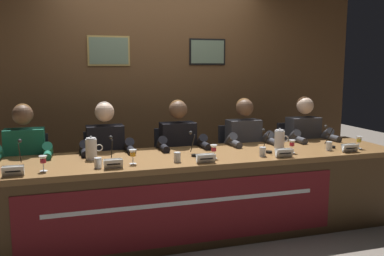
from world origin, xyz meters
TOP-DOWN VIEW (x-y plane):
  - ground_plane at (0.00, 0.00)m, footprint 12.00×12.00m
  - wall_back_panelled at (-0.00, 1.39)m, footprint 5.22×0.14m
  - conference_table at (-0.01, -0.12)m, footprint 4.02×0.89m
  - chair_far_left at (-1.49, 0.63)m, footprint 0.44×0.44m
  - panelist_far_left at (-1.49, 0.43)m, footprint 0.51×0.48m
  - nameplate_far_left at (-1.50, -0.34)m, footprint 0.15×0.06m
  - juice_glass_far_left at (-1.29, -0.25)m, footprint 0.06×0.06m
  - microphone_far_left at (-1.48, -0.04)m, footprint 0.06×0.17m
  - chair_left at (-0.74, 0.63)m, footprint 0.44×0.44m
  - panelist_left at (-0.74, 0.43)m, footprint 0.51×0.48m
  - nameplate_left at (-0.76, -0.32)m, footprint 0.15×0.06m
  - juice_glass_left at (-0.58, -0.21)m, footprint 0.06×0.06m
  - water_cup_left at (-0.87, -0.27)m, footprint 0.06×0.06m
  - microphone_left at (-0.74, -0.09)m, footprint 0.06×0.17m
  - chair_center at (0.00, 0.63)m, footprint 0.44×0.44m
  - panelist_center at (0.00, 0.43)m, footprint 0.51×0.48m
  - nameplate_center at (0.01, -0.35)m, footprint 0.16×0.06m
  - juice_glass_center at (0.14, -0.21)m, footprint 0.06×0.06m
  - water_cup_center at (-0.21, -0.25)m, footprint 0.06×0.06m
  - microphone_center at (-0.00, -0.04)m, footprint 0.06×0.17m
  - chair_right at (0.74, 0.63)m, footprint 0.44×0.44m
  - panelist_right at (0.74, 0.43)m, footprint 0.51×0.48m
  - nameplate_right at (0.76, -0.35)m, footprint 0.16×0.06m
  - juice_glass_right at (0.93, -0.20)m, footprint 0.06×0.06m
  - water_cup_right at (0.59, -0.26)m, footprint 0.06×0.06m
  - microphone_right at (0.72, -0.10)m, footprint 0.06×0.17m
  - chair_far_right at (1.49, 0.63)m, footprint 0.44×0.44m
  - panelist_far_right at (1.49, 0.43)m, footprint 0.51×0.48m
  - nameplate_far_right at (1.48, -0.33)m, footprint 0.16×0.06m
  - juice_glass_far_right at (1.67, -0.21)m, footprint 0.06×0.06m
  - water_cup_far_right at (1.34, -0.20)m, footprint 0.06×0.06m
  - microphone_far_right at (1.44, -0.07)m, footprint 0.06×0.17m
  - water_pitcher_left_side at (-0.90, 0.08)m, footprint 0.15×0.10m
  - water_pitcher_right_side at (0.91, -0.00)m, footprint 0.15×0.10m

SIDE VIEW (x-z plane):
  - ground_plane at x=0.00m, z-range 0.00..0.00m
  - chair_far_left at x=-1.49m, z-range -0.02..0.87m
  - chair_left at x=-0.74m, z-range -0.02..0.87m
  - chair_center at x=0.00m, z-range -0.02..0.87m
  - chair_right at x=0.74m, z-range -0.02..0.87m
  - chair_far_right at x=1.49m, z-range -0.02..0.87m
  - conference_table at x=-0.01m, z-range 0.15..0.89m
  - panelist_far_left at x=-1.49m, z-range 0.10..1.31m
  - panelist_left at x=-0.74m, z-range 0.10..1.31m
  - panelist_center at x=0.00m, z-range 0.10..1.31m
  - panelist_right at x=0.74m, z-range 0.10..1.31m
  - panelist_far_right at x=1.49m, z-range 0.10..1.31m
  - water_cup_left at x=-0.87m, z-range 0.74..0.82m
  - water_cup_center at x=-0.21m, z-range 0.74..0.82m
  - water_cup_right at x=0.59m, z-range 0.74..0.82m
  - water_cup_far_right at x=1.34m, z-range 0.74..0.82m
  - nameplate_far_left at x=-1.50m, z-range 0.74..0.82m
  - nameplate_left at x=-0.76m, z-range 0.74..0.82m
  - nameplate_center at x=0.01m, z-range 0.74..0.82m
  - nameplate_right at x=0.76m, z-range 0.74..0.82m
  - nameplate_far_right at x=1.48m, z-range 0.74..0.82m
  - microphone_far_left at x=-1.48m, z-range 0.71..0.93m
  - microphone_left at x=-0.74m, z-range 0.71..0.93m
  - microphone_center at x=0.00m, z-range 0.71..0.93m
  - microphone_right at x=0.72m, z-range 0.71..0.93m
  - microphone_far_right at x=1.44m, z-range 0.71..0.93m
  - juice_glass_far_left at x=-1.29m, z-range 0.77..0.89m
  - juice_glass_left at x=-0.58m, z-range 0.77..0.89m
  - juice_glass_center at x=0.14m, z-range 0.77..0.89m
  - juice_glass_right at x=0.93m, z-range 0.77..0.89m
  - juice_glass_far_right at x=1.67m, z-range 0.77..0.89m
  - water_pitcher_left_side at x=-0.90m, z-range 0.73..0.94m
  - water_pitcher_right_side at x=0.91m, z-range 0.73..0.94m
  - wall_back_panelled at x=0.00m, z-range 0.00..2.60m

